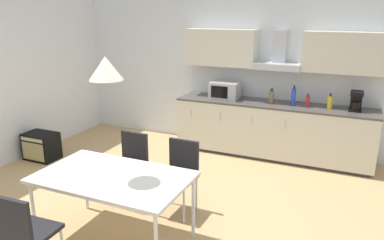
{
  "coord_description": "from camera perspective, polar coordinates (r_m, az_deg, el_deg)",
  "views": [
    {
      "loc": [
        2.14,
        -3.62,
        2.34
      ],
      "look_at": [
        0.29,
        0.54,
        1.0
      ],
      "focal_mm": 35.0,
      "sensor_mm": 36.0,
      "label": 1
    }
  ],
  "objects": [
    {
      "name": "upper_wall_cabinets",
      "position": [
        6.18,
        13.09,
        10.24
      ],
      "size": [
        3.14,
        0.4,
        0.61
      ],
      "color": "beige"
    },
    {
      "name": "bottle_red",
      "position": [
        6.11,
        17.2,
        2.85
      ],
      "size": [
        0.06,
        0.06,
        0.19
      ],
      "color": "red",
      "rests_on": "kitchen_counter"
    },
    {
      "name": "pendant_lamp",
      "position": [
        3.58,
        -13.01,
        7.69
      ],
      "size": [
        0.32,
        0.32,
        0.22
      ],
      "primitive_type": "cone",
      "color": "silver"
    },
    {
      "name": "kitchen_counter",
      "position": [
        6.28,
        12.07,
        -1.42
      ],
      "size": [
        3.16,
        0.68,
        0.9
      ],
      "color": "#333333",
      "rests_on": "ground_plane"
    },
    {
      "name": "chair_near_left",
      "position": [
        3.65,
        -24.3,
        -14.89
      ],
      "size": [
        0.42,
        0.42,
        0.87
      ],
      "color": "black",
      "rests_on": "ground_plane"
    },
    {
      "name": "bottle_blue",
      "position": [
        6.12,
        15.22,
        3.49
      ],
      "size": [
        0.07,
        0.07,
        0.3
      ],
      "color": "blue",
      "rests_on": "kitchen_counter"
    },
    {
      "name": "guitar_amp",
      "position": [
        6.55,
        -21.97,
        -3.71
      ],
      "size": [
        0.52,
        0.37,
        0.44
      ],
      "color": "black",
      "rests_on": "ground_plane"
    },
    {
      "name": "chair_far_left",
      "position": [
        4.78,
        -9.33,
        -6.05
      ],
      "size": [
        0.42,
        0.42,
        0.87
      ],
      "color": "black",
      "rests_on": "ground_plane"
    },
    {
      "name": "backsplash_tile",
      "position": [
        6.41,
        13.03,
        5.19
      ],
      "size": [
        3.14,
        0.02,
        0.47
      ],
      "primitive_type": "cube",
      "color": "silver",
      "rests_on": "kitchen_counter"
    },
    {
      "name": "wall_back",
      "position": [
        6.67,
        5.08,
        8.48
      ],
      "size": [
        6.62,
        0.1,
        2.85
      ],
      "primitive_type": "cube",
      "color": "silver",
      "rests_on": "ground_plane"
    },
    {
      "name": "ground_plane",
      "position": [
        4.82,
        -5.93,
        -12.89
      ],
      "size": [
        8.27,
        7.75,
        0.02
      ],
      "primitive_type": "cube",
      "color": "tan"
    },
    {
      "name": "microwave",
      "position": [
        6.34,
        5.04,
        4.53
      ],
      "size": [
        0.48,
        0.35,
        0.28
      ],
      "color": "#ADADB2",
      "rests_on": "kitchen_counter"
    },
    {
      "name": "bottle_yellow",
      "position": [
        6.05,
        20.27,
        2.58
      ],
      "size": [
        0.08,
        0.08,
        0.23
      ],
      "color": "yellow",
      "rests_on": "kitchen_counter"
    },
    {
      "name": "bottle_brown",
      "position": [
        6.16,
        12.01,
        3.5
      ],
      "size": [
        0.08,
        0.08,
        0.24
      ],
      "color": "brown",
      "rests_on": "kitchen_counter"
    },
    {
      "name": "dining_table",
      "position": [
        3.9,
        -11.95,
        -8.86
      ],
      "size": [
        1.54,
        0.92,
        0.74
      ],
      "color": "silver",
      "rests_on": "ground_plane"
    },
    {
      "name": "coffee_maker",
      "position": [
        6.04,
        23.73,
        2.68
      ],
      "size": [
        0.18,
        0.19,
        0.3
      ],
      "color": "black",
      "rests_on": "kitchen_counter"
    },
    {
      "name": "chair_far_right",
      "position": [
        4.46,
        -1.79,
        -7.51
      ],
      "size": [
        0.41,
        0.41,
        0.87
      ],
      "color": "black",
      "rests_on": "ground_plane"
    }
  ]
}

